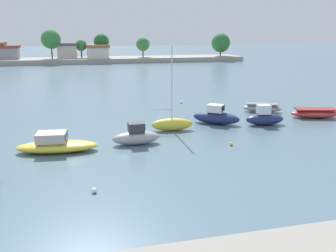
% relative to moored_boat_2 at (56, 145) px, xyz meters
% --- Properties ---
extents(moored_boat_2, '(5.74, 2.61, 1.40)m').
position_rel_moored_boat_2_xyz_m(moored_boat_2, '(0.00, 0.00, 0.00)').
color(moored_boat_2, yellow).
rests_on(moored_boat_2, ground).
extents(moored_boat_3, '(3.56, 1.37, 1.63)m').
position_rel_moored_boat_2_xyz_m(moored_boat_3, '(5.68, 0.40, 0.09)').
color(moored_boat_3, '#9E9EA3').
rests_on(moored_boat_3, ground).
extents(moored_boat_4, '(3.61, 1.36, 7.02)m').
position_rel_moored_boat_2_xyz_m(moored_boat_4, '(9.24, 3.51, 0.07)').
color(moored_boat_4, yellow).
rests_on(moored_boat_4, ground).
extents(moored_boat_5, '(4.31, 3.76, 1.76)m').
position_rel_moored_boat_2_xyz_m(moored_boat_5, '(13.69, 4.81, 0.15)').
color(moored_boat_5, navy).
rests_on(moored_boat_5, ground).
extents(moored_boat_6, '(3.57, 1.71, 1.82)m').
position_rel_moored_boat_2_xyz_m(moored_boat_6, '(17.75, 3.35, 0.13)').
color(moored_boat_6, navy).
rests_on(moored_boat_6, ground).
extents(moored_boat_7, '(4.05, 2.72, 0.89)m').
position_rel_moored_boat_2_xyz_m(moored_boat_7, '(20.20, 8.41, -0.09)').
color(moored_boat_7, '#9E9EA3').
rests_on(moored_boat_7, ground).
extents(moored_boat_8, '(4.95, 2.95, 0.91)m').
position_rel_moored_boat_2_xyz_m(moored_boat_8, '(23.91, 4.78, -0.07)').
color(moored_boat_8, '#C63833').
rests_on(moored_boat_8, ground).
extents(mooring_buoy_1, '(0.28, 0.28, 0.28)m').
position_rel_moored_boat_2_xyz_m(mooring_buoy_1, '(2.16, -7.53, -0.37)').
color(mooring_buoy_1, white).
rests_on(mooring_buoy_1, ground).
extents(mooring_buoy_3, '(0.27, 0.27, 0.27)m').
position_rel_moored_boat_2_xyz_m(mooring_buoy_3, '(13.37, 14.98, -0.37)').
color(mooring_buoy_3, white).
rests_on(mooring_buoy_3, ground).
extents(mooring_buoy_4, '(0.25, 0.25, 0.25)m').
position_rel_moored_boat_2_xyz_m(mooring_buoy_4, '(12.38, -1.66, -0.38)').
color(mooring_buoy_4, yellow).
rests_on(mooring_buoy_4, ground).
extents(distant_shoreline, '(91.64, 10.87, 8.52)m').
position_rel_moored_boat_2_xyz_m(distant_shoreline, '(0.64, 75.32, 1.69)').
color(distant_shoreline, '#9E998C').
rests_on(distant_shoreline, ground).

